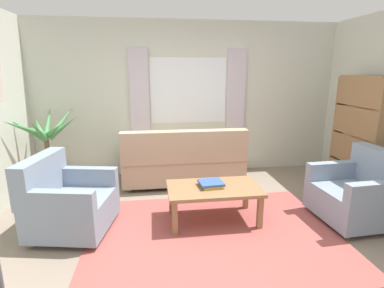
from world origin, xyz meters
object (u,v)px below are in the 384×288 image
(armchair_left, at_px, (67,202))
(couch, at_px, (183,161))
(armchair_right, at_px, (359,193))
(book_stack_on_table, at_px, (211,184))
(bookshelf, at_px, (360,140))
(coffee_table, at_px, (214,191))
(potted_plant, at_px, (48,157))

(armchair_left, bearing_deg, couch, -37.51)
(armchair_right, bearing_deg, book_stack_on_table, -101.51)
(bookshelf, bearing_deg, book_stack_on_table, 103.41)
(armchair_left, xyz_separation_m, bookshelf, (3.95, 0.58, 0.45))
(couch, bearing_deg, armchair_left, 41.52)
(book_stack_on_table, bearing_deg, armchair_left, -179.01)
(armchair_left, relative_size, bookshelf, 0.57)
(coffee_table, bearing_deg, book_stack_on_table, 140.21)
(couch, height_order, bookshelf, bookshelf)
(potted_plant, bearing_deg, coffee_table, -30.32)
(coffee_table, bearing_deg, armchair_left, -179.91)
(coffee_table, relative_size, bookshelf, 0.64)
(couch, height_order, book_stack_on_table, couch)
(couch, distance_m, armchair_left, 1.94)
(couch, height_order, armchair_right, couch)
(couch, xyz_separation_m, armchair_left, (-1.45, -1.28, -0.01))
(armchair_left, height_order, book_stack_on_table, armchair_left)
(armchair_left, height_order, bookshelf, bookshelf)
(armchair_left, height_order, coffee_table, armchair_left)
(armchair_left, xyz_separation_m, potted_plant, (-0.60, 1.33, 0.16))
(armchair_left, height_order, potted_plant, potted_plant)
(armchair_left, distance_m, book_stack_on_table, 1.65)
(couch, bearing_deg, bookshelf, 164.25)
(couch, relative_size, book_stack_on_table, 6.36)
(book_stack_on_table, xyz_separation_m, bookshelf, (2.31, 0.55, 0.33))
(coffee_table, height_order, book_stack_on_table, book_stack_on_table)
(couch, relative_size, coffee_table, 1.73)
(couch, bearing_deg, potted_plant, -1.37)
(couch, distance_m, book_stack_on_table, 1.28)
(couch, distance_m, armchair_right, 2.47)
(book_stack_on_table, bearing_deg, couch, 98.75)
(bookshelf, bearing_deg, coffee_table, 104.20)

